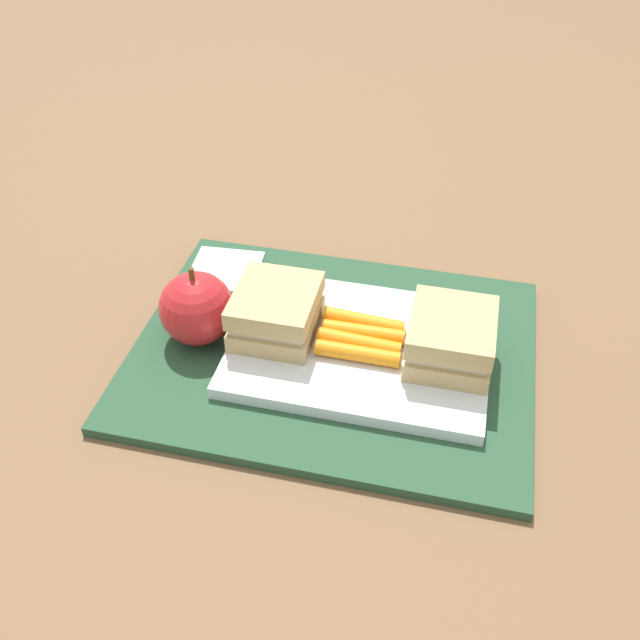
{
  "coord_description": "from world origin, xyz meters",
  "views": [
    {
      "loc": [
        -0.1,
        0.47,
        0.46
      ],
      "look_at": [
        0.01,
        0.0,
        0.04
      ],
      "focal_mm": 40.42,
      "sensor_mm": 36.0,
      "label": 1
    }
  ],
  "objects_px": {
    "sandwich_half_left": "(451,338)",
    "carrot_sticks_bundle": "(361,337)",
    "paper_napkin": "(225,269)",
    "apple": "(197,308)",
    "food_tray": "(360,348)",
    "sandwich_half_right": "(276,312)"
  },
  "relations": [
    {
      "from": "sandwich_half_left",
      "to": "paper_napkin",
      "type": "bearing_deg",
      "value": -20.79
    },
    {
      "from": "sandwich_half_right",
      "to": "paper_napkin",
      "type": "xyz_separation_m",
      "value": [
        0.08,
        -0.09,
        -0.03
      ]
    },
    {
      "from": "sandwich_half_right",
      "to": "paper_napkin",
      "type": "height_order",
      "value": "sandwich_half_right"
    },
    {
      "from": "food_tray",
      "to": "paper_napkin",
      "type": "bearing_deg",
      "value": -29.45
    },
    {
      "from": "sandwich_half_right",
      "to": "paper_napkin",
      "type": "relative_size",
      "value": 1.14
    },
    {
      "from": "food_tray",
      "to": "sandwich_half_right",
      "type": "relative_size",
      "value": 2.88
    },
    {
      "from": "sandwich_half_right",
      "to": "carrot_sticks_bundle",
      "type": "bearing_deg",
      "value": -179.84
    },
    {
      "from": "carrot_sticks_bundle",
      "to": "paper_napkin",
      "type": "distance_m",
      "value": 0.18
    },
    {
      "from": "paper_napkin",
      "to": "apple",
      "type": "bearing_deg",
      "value": 96.17
    },
    {
      "from": "apple",
      "to": "sandwich_half_left",
      "type": "bearing_deg",
      "value": -176.95
    },
    {
      "from": "paper_napkin",
      "to": "food_tray",
      "type": "bearing_deg",
      "value": 150.55
    },
    {
      "from": "sandwich_half_right",
      "to": "apple",
      "type": "xyz_separation_m",
      "value": [
        0.07,
        0.01,
        0.0
      ]
    },
    {
      "from": "sandwich_half_right",
      "to": "food_tray",
      "type": "bearing_deg",
      "value": 180.0
    },
    {
      "from": "sandwich_half_right",
      "to": "apple",
      "type": "distance_m",
      "value": 0.07
    },
    {
      "from": "sandwich_half_left",
      "to": "carrot_sticks_bundle",
      "type": "bearing_deg",
      "value": -0.16
    },
    {
      "from": "sandwich_half_left",
      "to": "sandwich_half_right",
      "type": "relative_size",
      "value": 1.0
    },
    {
      "from": "carrot_sticks_bundle",
      "to": "sandwich_half_left",
      "type": "bearing_deg",
      "value": 179.84
    },
    {
      "from": "food_tray",
      "to": "carrot_sticks_bundle",
      "type": "xyz_separation_m",
      "value": [
        0.0,
        -0.0,
        0.01
      ]
    },
    {
      "from": "food_tray",
      "to": "sandwich_half_left",
      "type": "bearing_deg",
      "value": 180.0
    },
    {
      "from": "sandwich_half_left",
      "to": "apple",
      "type": "bearing_deg",
      "value": 3.05
    },
    {
      "from": "sandwich_half_left",
      "to": "sandwich_half_right",
      "type": "distance_m",
      "value": 0.16
    },
    {
      "from": "sandwich_half_left",
      "to": "paper_napkin",
      "type": "xyz_separation_m",
      "value": [
        0.24,
        -0.09,
        -0.03
      ]
    }
  ]
}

